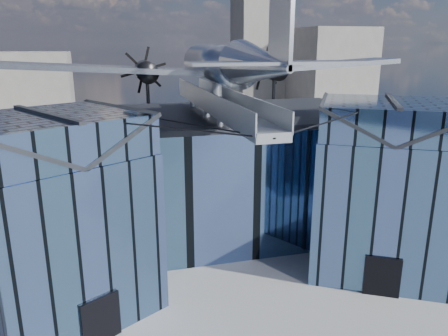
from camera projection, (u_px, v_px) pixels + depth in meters
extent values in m
plane|color=gray|center=(232.00, 278.00, 29.64)|extent=(120.00, 120.00, 0.00)
cube|color=#476692|center=(203.00, 174.00, 36.70)|extent=(28.00, 14.00, 9.50)
cube|color=#23252A|center=(202.00, 115.00, 35.34)|extent=(28.00, 14.00, 0.40)
cube|color=#476692|center=(59.00, 236.00, 24.80)|extent=(11.79, 11.43, 9.50)
cube|color=#476692|center=(48.00, 136.00, 23.19)|extent=(11.56, 11.20, 2.20)
cube|color=#23252A|center=(4.00, 142.00, 21.66)|extent=(7.98, 9.23, 2.40)
cube|color=#23252A|center=(87.00, 130.00, 24.72)|extent=(7.98, 9.23, 2.40)
cube|color=#23252A|center=(46.00, 114.00, 22.87)|extent=(4.30, 7.10, 0.18)
cube|color=black|center=(101.00, 320.00, 22.99)|extent=(2.03, 1.32, 2.60)
cube|color=black|center=(127.00, 215.00, 27.86)|extent=(0.34, 0.34, 9.50)
cube|color=#476692|center=(382.00, 203.00, 30.02)|extent=(11.79, 11.43, 9.50)
cube|color=#476692|center=(391.00, 119.00, 28.41)|extent=(11.56, 11.20, 2.20)
cube|color=#23252A|center=(355.00, 117.00, 28.97)|extent=(7.98, 9.23, 2.40)
cube|color=#23252A|center=(429.00, 120.00, 27.85)|extent=(7.98, 9.23, 2.40)
cube|color=#23252A|center=(393.00, 101.00, 28.10)|extent=(4.30, 7.10, 0.18)
cube|color=black|center=(382.00, 277.00, 27.21)|extent=(2.03, 1.32, 2.60)
cube|color=black|center=(316.00, 197.00, 31.14)|extent=(0.34, 0.34, 9.50)
cube|color=#9499A0|center=(218.00, 107.00, 29.84)|extent=(1.80, 21.00, 0.50)
cube|color=#9499A0|center=(205.00, 98.00, 29.44)|extent=(0.08, 21.00, 1.10)
cube|color=#9499A0|center=(231.00, 98.00, 29.89)|extent=(0.08, 21.00, 1.10)
cylinder|color=#9499A0|center=(192.00, 101.00, 38.85)|extent=(0.44, 0.44, 1.35)
cylinder|color=#9499A0|center=(207.00, 110.00, 33.28)|extent=(0.44, 0.44, 1.35)
cylinder|color=#9499A0|center=(220.00, 118.00, 29.57)|extent=(0.44, 0.44, 1.35)
cylinder|color=#9499A0|center=(216.00, 93.00, 30.05)|extent=(0.70, 0.70, 1.40)
cylinder|color=black|center=(153.00, 126.00, 21.49)|extent=(10.55, 6.08, 0.69)
cylinder|color=black|center=(344.00, 117.00, 24.10)|extent=(10.55, 6.08, 0.69)
cylinder|color=black|center=(180.00, 122.00, 27.39)|extent=(6.09, 17.04, 1.19)
cylinder|color=black|center=(270.00, 118.00, 28.88)|extent=(6.09, 17.04, 1.19)
cylinder|color=#ABB0B9|center=(216.00, 64.00, 29.51)|extent=(2.50, 11.00, 2.50)
sphere|color=#ABB0B9|center=(200.00, 61.00, 34.62)|extent=(2.50, 2.50, 2.50)
cube|color=black|center=(202.00, 52.00, 33.50)|extent=(1.60, 1.40, 0.50)
cone|color=#ABB0B9|center=(261.00, 65.00, 21.07)|extent=(2.50, 7.00, 2.50)
cube|color=#ABB0B9|center=(281.00, 29.00, 18.49)|extent=(0.18, 2.40, 3.40)
cube|color=#ABB0B9|center=(279.00, 63.00, 18.97)|extent=(8.00, 1.80, 0.14)
cube|color=#ABB0B9|center=(110.00, 69.00, 28.78)|extent=(14.00, 3.20, 1.08)
cylinder|color=black|center=(146.00, 72.00, 30.00)|extent=(1.44, 3.20, 1.44)
cone|color=black|center=(144.00, 70.00, 31.68)|extent=(0.70, 0.70, 0.70)
cube|color=black|center=(144.00, 70.00, 31.82)|extent=(1.05, 0.06, 3.33)
cube|color=black|center=(144.00, 70.00, 31.82)|extent=(2.53, 0.06, 2.53)
cube|color=black|center=(144.00, 70.00, 31.82)|extent=(3.33, 0.06, 1.05)
cylinder|color=black|center=(148.00, 90.00, 29.78)|extent=(0.24, 0.24, 1.75)
cube|color=#ABB0B9|center=(305.00, 66.00, 32.26)|extent=(14.00, 3.20, 1.08)
cylinder|color=black|center=(271.00, 70.00, 32.29)|extent=(1.44, 3.20, 1.44)
cone|color=black|center=(263.00, 68.00, 33.96)|extent=(0.70, 0.70, 0.70)
cube|color=black|center=(262.00, 68.00, 34.10)|extent=(1.05, 0.06, 3.33)
cube|color=black|center=(262.00, 68.00, 34.10)|extent=(2.53, 0.06, 2.53)
cube|color=black|center=(262.00, 68.00, 34.10)|extent=(3.33, 0.06, 1.05)
cylinder|color=black|center=(274.00, 87.00, 32.07)|extent=(0.24, 0.24, 1.75)
cube|color=slate|center=(328.00, 79.00, 79.71)|extent=(12.00, 14.00, 18.00)
cube|color=slate|center=(29.00, 95.00, 73.83)|extent=(14.00, 10.00, 14.00)
cube|color=slate|center=(258.00, 56.00, 85.41)|extent=(9.00, 9.00, 26.00)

